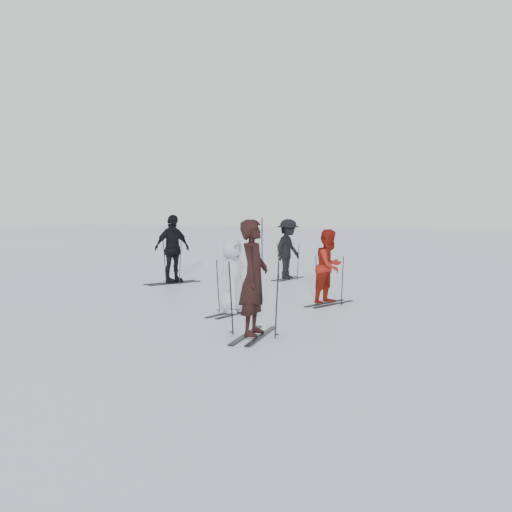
{
  "coord_description": "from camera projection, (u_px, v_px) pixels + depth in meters",
  "views": [
    {
      "loc": [
        7.39,
        -12.91,
        2.14
      ],
      "look_at": [
        0.0,
        1.0,
        1.0
      ],
      "focal_mm": 45.0,
      "sensor_mm": 36.0,
      "label": 1
    }
  ],
  "objects": [
    {
      "name": "ground",
      "position": [
        236.0,
        301.0,
        14.98
      ],
      "size": [
        120.0,
        120.0,
        0.0
      ],
      "primitive_type": "plane",
      "color": "silver",
      "rests_on": "ground"
    },
    {
      "name": "skier_near_dark",
      "position": [
        254.0,
        279.0,
        10.78
      ],
      "size": [
        0.61,
        0.79,
        1.95
      ],
      "primitive_type": "imported",
      "rotation": [
        0.0,
        0.0,
        1.79
      ],
      "color": "black",
      "rests_on": "ground"
    },
    {
      "name": "skier_red",
      "position": [
        329.0,
        267.0,
        14.48
      ],
      "size": [
        0.79,
        0.93,
        1.67
      ],
      "primitive_type": "imported",
      "rotation": [
        0.0,
        0.0,
        1.36
      ],
      "color": "maroon",
      "rests_on": "ground"
    },
    {
      "name": "skier_grey",
      "position": [
        232.0,
        277.0,
        13.16
      ],
      "size": [
        0.52,
        0.76,
        1.52
      ],
      "primitive_type": "imported",
      "rotation": [
        0.0,
        0.0,
        1.53
      ],
      "color": "#B4B7BE",
      "rests_on": "ground"
    },
    {
      "name": "skier_uphill_left",
      "position": [
        172.0,
        250.0,
        18.6
      ],
      "size": [
        0.86,
        1.25,
        1.97
      ],
      "primitive_type": "imported",
      "rotation": [
        0.0,
        0.0,
        1.21
      ],
      "color": "black",
      "rests_on": "ground"
    },
    {
      "name": "skier_uphill_far",
      "position": [
        288.0,
        250.0,
        19.73
      ],
      "size": [
        0.76,
        1.22,
        1.83
      ],
      "primitive_type": "imported",
      "rotation": [
        0.0,
        0.0,
        1.5
      ],
      "color": "black",
      "rests_on": "ground"
    },
    {
      "name": "skis_near_dark",
      "position": [
        254.0,
        298.0,
        10.8
      ],
      "size": [
        1.96,
        1.32,
        1.31
      ],
      "primitive_type": null,
      "rotation": [
        0.0,
        0.0,
        1.79
      ],
      "color": "black",
      "rests_on": "ground"
    },
    {
      "name": "skis_red",
      "position": [
        329.0,
        279.0,
        14.5
      ],
      "size": [
        1.7,
        1.14,
        1.14
      ],
      "primitive_type": null,
      "rotation": [
        0.0,
        0.0,
        1.36
      ],
      "color": "black",
      "rests_on": "ground"
    },
    {
      "name": "skis_grey",
      "position": [
        232.0,
        286.0,
        13.18
      ],
      "size": [
        1.6,
        0.9,
        1.14
      ],
      "primitive_type": null,
      "rotation": [
        0.0,
        0.0,
        1.53
      ],
      "color": "black",
      "rests_on": "ground"
    },
    {
      "name": "skis_uphill_left",
      "position": [
        172.0,
        261.0,
        18.63
      ],
      "size": [
        2.03,
        1.53,
        1.32
      ],
      "primitive_type": null,
      "rotation": [
        0.0,
        0.0,
        1.21
      ],
      "color": "black",
      "rests_on": "ground"
    },
    {
      "name": "skis_uphill_far",
      "position": [
        288.0,
        261.0,
        19.75
      ],
      "size": [
        1.63,
        0.94,
        1.15
      ],
      "primitive_type": null,
      "rotation": [
        0.0,
        0.0,
        1.5
      ],
      "color": "black",
      "rests_on": "ground"
    },
    {
      "name": "piste_marker",
      "position": [
        262.0,
        243.0,
        23.43
      ],
      "size": [
        0.05,
        0.05,
        1.86
      ],
      "primitive_type": "cylinder",
      "rotation": [
        0.0,
        0.0,
        -0.21
      ],
      "color": "black",
      "rests_on": "ground"
    }
  ]
}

